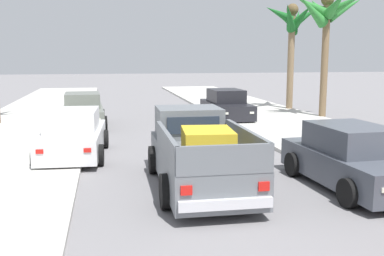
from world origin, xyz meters
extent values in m
cube|color=beige|center=(5.88, 12.00, 0.06)|extent=(5.36, 60.00, 0.12)
cube|color=silver|center=(-4.60, 12.00, 0.05)|extent=(0.16, 60.00, 0.10)
cube|color=silver|center=(4.60, 12.00, 0.05)|extent=(0.16, 60.00, 0.10)
cube|color=slate|center=(-0.25, 7.47, 0.60)|extent=(2.01, 5.13, 0.80)
cube|color=slate|center=(-0.22, 9.07, 1.40)|extent=(1.75, 1.53, 0.80)
cube|color=#283342|center=(-0.24, 8.31, 1.42)|extent=(1.38, 0.08, 0.44)
cube|color=#283342|center=(-0.21, 9.83, 1.42)|extent=(1.46, 0.09, 0.48)
cube|color=slate|center=(-1.18, 6.63, 1.28)|extent=(0.16, 3.30, 0.56)
cube|color=slate|center=(0.64, 6.60, 1.28)|extent=(0.16, 3.30, 0.56)
cube|color=slate|center=(-0.30, 4.96, 1.28)|extent=(1.88, 0.13, 0.56)
cube|color=silver|center=(-0.30, 4.87, 0.44)|extent=(1.83, 0.15, 0.20)
cylinder|color=black|center=(-1.21, 9.02, 0.38)|extent=(0.27, 0.76, 0.76)
cylinder|color=black|center=(0.75, 8.98, 0.38)|extent=(0.27, 0.76, 0.76)
cylinder|color=black|center=(-1.26, 6.09, 0.38)|extent=(0.27, 0.76, 0.76)
cylinder|color=black|center=(0.70, 6.05, 0.38)|extent=(0.27, 0.76, 0.76)
cube|color=red|center=(-1.05, 4.92, 0.74)|extent=(0.22, 0.04, 0.18)
cube|color=red|center=(0.45, 4.89, 0.74)|extent=(0.22, 0.04, 0.18)
cube|color=gold|center=(-0.27, 6.55, 1.30)|extent=(1.21, 1.44, 0.59)
cube|color=#474C56|center=(3.39, 6.75, 0.54)|extent=(1.94, 4.27, 0.72)
cube|color=#474C56|center=(3.39, 6.85, 1.22)|extent=(1.61, 2.16, 0.64)
cube|color=#283342|center=(3.43, 5.88, 1.20)|extent=(1.37, 0.14, 0.52)
cube|color=#283342|center=(3.34, 7.82, 1.20)|extent=(1.34, 0.14, 0.50)
cylinder|color=black|center=(2.55, 5.41, 0.32)|extent=(0.25, 0.65, 0.64)
cylinder|color=black|center=(4.23, 8.09, 0.32)|extent=(0.25, 0.65, 0.64)
cylinder|color=black|center=(2.43, 8.01, 0.32)|extent=(0.25, 0.65, 0.64)
cube|color=red|center=(3.93, 8.88, 0.64)|extent=(0.20, 0.05, 0.12)
cube|color=red|center=(2.67, 8.83, 0.64)|extent=(0.20, 0.05, 0.12)
cube|color=black|center=(3.53, 18.68, 0.54)|extent=(1.81, 4.22, 0.72)
cube|color=black|center=(3.53, 18.78, 1.22)|extent=(1.55, 2.12, 0.64)
cube|color=#283342|center=(3.54, 17.81, 1.20)|extent=(1.37, 0.10, 0.52)
cube|color=#283342|center=(3.52, 19.75, 1.20)|extent=(1.34, 0.10, 0.50)
cylinder|color=black|center=(4.45, 17.38, 0.32)|extent=(0.23, 0.64, 0.64)
cylinder|color=black|center=(2.64, 17.36, 0.32)|extent=(0.23, 0.64, 0.64)
cylinder|color=black|center=(4.41, 19.99, 0.32)|extent=(0.23, 0.64, 0.64)
cylinder|color=black|center=(2.61, 19.97, 0.32)|extent=(0.23, 0.64, 0.64)
cube|color=red|center=(4.14, 20.79, 0.64)|extent=(0.20, 0.04, 0.12)
cube|color=white|center=(4.17, 16.57, 0.61)|extent=(0.20, 0.04, 0.10)
cube|color=red|center=(2.87, 20.78, 0.64)|extent=(0.20, 0.04, 0.12)
cube|color=white|center=(2.94, 16.56, 0.61)|extent=(0.20, 0.04, 0.10)
cube|color=silver|center=(-3.49, 11.52, 0.54)|extent=(2.01, 4.30, 0.72)
cube|color=silver|center=(-3.50, 11.42, 1.22)|extent=(1.64, 2.19, 0.64)
cube|color=#283342|center=(-3.44, 12.39, 1.20)|extent=(1.37, 0.16, 0.52)
cube|color=#283342|center=(-3.56, 10.45, 1.20)|extent=(1.34, 0.16, 0.50)
cylinder|color=black|center=(-4.32, 12.87, 0.32)|extent=(0.26, 0.65, 0.64)
cylinder|color=black|center=(-2.52, 12.76, 0.32)|extent=(0.26, 0.65, 0.64)
cylinder|color=black|center=(-4.47, 10.27, 0.32)|extent=(0.26, 0.65, 0.64)
cylinder|color=black|center=(-2.67, 10.16, 0.32)|extent=(0.26, 0.65, 0.64)
cube|color=red|center=(-4.25, 9.45, 0.64)|extent=(0.20, 0.05, 0.12)
cube|color=white|center=(-3.98, 13.66, 0.61)|extent=(0.20, 0.05, 0.10)
cube|color=red|center=(-2.99, 9.37, 0.64)|extent=(0.20, 0.05, 0.12)
cube|color=white|center=(-2.75, 13.59, 0.61)|extent=(0.20, 0.05, 0.10)
cube|color=slate|center=(-3.48, 17.80, 0.54)|extent=(1.94, 4.27, 0.72)
cube|color=slate|center=(-3.49, 17.90, 1.22)|extent=(1.61, 2.16, 0.64)
cube|color=#283342|center=(-3.44, 16.93, 1.20)|extent=(1.37, 0.14, 0.52)
cube|color=#283342|center=(-3.53, 18.87, 1.20)|extent=(1.34, 0.14, 0.50)
cylinder|color=black|center=(-2.52, 16.54, 0.32)|extent=(0.25, 0.65, 0.64)
cylinder|color=black|center=(-4.33, 16.46, 0.32)|extent=(0.25, 0.65, 0.64)
cylinder|color=black|center=(-2.63, 19.14, 0.32)|extent=(0.25, 0.65, 0.64)
cylinder|color=black|center=(-4.44, 19.06, 0.32)|extent=(0.25, 0.65, 0.64)
cube|color=red|center=(-2.94, 19.94, 0.64)|extent=(0.20, 0.05, 0.12)
cube|color=white|center=(-2.78, 15.72, 0.61)|extent=(0.20, 0.05, 0.10)
cube|color=red|center=(-4.20, 19.88, 0.64)|extent=(0.20, 0.05, 0.12)
cube|color=white|center=(-4.01, 15.67, 0.61)|extent=(0.20, 0.05, 0.10)
cylinder|color=#846B4C|center=(8.28, 21.82, 2.92)|extent=(0.38, 0.40, 5.84)
cone|color=#196023|center=(9.08, 21.71, 5.51)|extent=(1.73, 0.79, 1.34)
cone|color=#196023|center=(8.90, 22.68, 5.26)|extent=(1.62, 1.93, 1.79)
cone|color=#196023|center=(7.88, 22.49, 5.58)|extent=(1.31, 1.69, 1.21)
cone|color=#196023|center=(7.44, 21.82, 5.61)|extent=(1.76, 0.57, 1.18)
cone|color=#196023|center=(7.71, 20.92, 5.34)|extent=(1.58, 2.06, 1.65)
cone|color=#196023|center=(8.58, 21.13, 5.45)|extent=(1.12, 1.62, 1.41)
sphere|color=brown|center=(8.28, 21.82, 5.84)|extent=(0.68, 0.68, 0.68)
cylinder|color=brown|center=(8.56, 18.24, 2.99)|extent=(0.35, 0.36, 5.98)
cone|color=#2D7F33|center=(9.60, 18.34, 5.59)|extent=(2.15, 0.76, 1.47)
cone|color=#2D7F33|center=(9.20, 18.89, 5.65)|extent=(1.72, 1.72, 1.35)
cone|color=#2D7F33|center=(8.42, 18.95, 5.64)|extent=(0.83, 1.56, 1.32)
cone|color=#2D7F33|center=(7.77, 18.46, 5.70)|extent=(1.79, 0.99, 1.25)
cone|color=#2D7F33|center=(7.56, 17.91, 5.44)|extent=(2.10, 1.17, 1.72)
cone|color=#2D7F33|center=(8.54, 17.32, 5.66)|extent=(0.61, 1.92, 1.34)
cone|color=#2D7F33|center=(9.13, 17.51, 5.70)|extent=(1.62, 1.86, 1.27)
sphere|color=brown|center=(8.56, 18.24, 5.98)|extent=(0.64, 0.64, 0.64)
camera|label=1|loc=(-2.47, -2.86, 3.19)|focal=41.57mm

